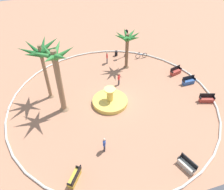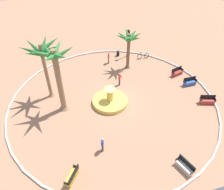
{
  "view_description": "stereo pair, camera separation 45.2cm",
  "coord_description": "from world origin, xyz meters",
  "px_view_note": "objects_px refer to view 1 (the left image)",
  "views": [
    {
      "loc": [
        5.29,
        16.92,
        16.0
      ],
      "look_at": [
        0.11,
        0.03,
        1.0
      ],
      "focal_mm": 35.31,
      "sensor_mm": 36.0,
      "label": 1
    },
    {
      "loc": [
        4.86,
        17.05,
        16.0
      ],
      "look_at": [
        0.11,
        0.03,
        1.0
      ],
      "focal_mm": 35.31,
      "sensor_mm": 36.0,
      "label": 2
    }
  ],
  "objects_px": {
    "fountain": "(110,101)",
    "palm_tree_near_fountain": "(57,69)",
    "bench_west": "(176,72)",
    "bench_east": "(75,178)",
    "bench_north": "(187,165)",
    "bicycle_red_frame": "(141,56)",
    "lamppost": "(126,41)",
    "person_cyclist_helmet": "(107,57)",
    "palm_tree_by_curb": "(41,55)",
    "trash_bin": "(116,53)",
    "bench_southeast": "(207,99)",
    "person_cyclist_photo": "(104,144)",
    "person_pedestrian_stroll": "(119,79)",
    "palm_tree_mid_plaza": "(127,40)",
    "bench_southwest": "(188,81)"
  },
  "relations": [
    {
      "from": "fountain",
      "to": "palm_tree_near_fountain",
      "type": "bearing_deg",
      "value": -5.59
    },
    {
      "from": "bench_west",
      "to": "fountain",
      "type": "bearing_deg",
      "value": 16.42
    },
    {
      "from": "bench_east",
      "to": "bench_north",
      "type": "distance_m",
      "value": 8.86
    },
    {
      "from": "bench_north",
      "to": "bicycle_red_frame",
      "type": "bearing_deg",
      "value": -100.72
    },
    {
      "from": "lamppost",
      "to": "person_cyclist_helmet",
      "type": "height_order",
      "value": "lamppost"
    },
    {
      "from": "bench_east",
      "to": "bench_west",
      "type": "relative_size",
      "value": 0.95
    },
    {
      "from": "lamppost",
      "to": "bicycle_red_frame",
      "type": "relative_size",
      "value": 2.34
    },
    {
      "from": "palm_tree_by_curb",
      "to": "bench_west",
      "type": "bearing_deg",
      "value": 179.43
    },
    {
      "from": "bench_west",
      "to": "trash_bin",
      "type": "xyz_separation_m",
      "value": [
        5.76,
        -6.52,
        0.04
      ]
    },
    {
      "from": "palm_tree_by_curb",
      "to": "bench_southeast",
      "type": "relative_size",
      "value": 3.92
    },
    {
      "from": "trash_bin",
      "to": "bicycle_red_frame",
      "type": "height_order",
      "value": "bicycle_red_frame"
    },
    {
      "from": "bicycle_red_frame",
      "to": "fountain",
      "type": "bearing_deg",
      "value": 48.33
    },
    {
      "from": "palm_tree_near_fountain",
      "to": "palm_tree_by_curb",
      "type": "xyz_separation_m",
      "value": [
        1.15,
        -2.47,
        0.26
      ]
    },
    {
      "from": "bench_east",
      "to": "person_cyclist_helmet",
      "type": "xyz_separation_m",
      "value": [
        -7.01,
        -15.47,
        0.57
      ]
    },
    {
      "from": "person_cyclist_photo",
      "to": "person_pedestrian_stroll",
      "type": "relative_size",
      "value": 0.98
    },
    {
      "from": "palm_tree_mid_plaza",
      "to": "bench_east",
      "type": "relative_size",
      "value": 3.09
    },
    {
      "from": "palm_tree_by_curb",
      "to": "bench_east",
      "type": "relative_size",
      "value": 4.12
    },
    {
      "from": "palm_tree_near_fountain",
      "to": "bench_east",
      "type": "bearing_deg",
      "value": 88.18
    },
    {
      "from": "palm_tree_mid_plaza",
      "to": "person_cyclist_helmet",
      "type": "relative_size",
      "value": 3.02
    },
    {
      "from": "bench_east",
      "to": "bicycle_red_frame",
      "type": "bearing_deg",
      "value": -127.83
    },
    {
      "from": "lamppost",
      "to": "person_cyclist_helmet",
      "type": "bearing_deg",
      "value": 18.51
    },
    {
      "from": "trash_bin",
      "to": "person_cyclist_helmet",
      "type": "bearing_deg",
      "value": 40.67
    },
    {
      "from": "bench_west",
      "to": "person_cyclist_helmet",
      "type": "distance_m",
      "value": 9.06
    },
    {
      "from": "palm_tree_by_curb",
      "to": "person_cyclist_helmet",
      "type": "relative_size",
      "value": 4.03
    },
    {
      "from": "bench_southwest",
      "to": "lamppost",
      "type": "xyz_separation_m",
      "value": [
        4.99,
        -8.24,
        2.01
      ]
    },
    {
      "from": "person_cyclist_helmet",
      "to": "bench_north",
      "type": "bearing_deg",
      "value": 95.74
    },
    {
      "from": "bench_north",
      "to": "lamppost",
      "type": "height_order",
      "value": "lamppost"
    },
    {
      "from": "bench_west",
      "to": "person_pedestrian_stroll",
      "type": "xyz_separation_m",
      "value": [
        7.56,
        0.04,
        0.57
      ]
    },
    {
      "from": "person_pedestrian_stroll",
      "to": "fountain",
      "type": "bearing_deg",
      "value": 55.3
    },
    {
      "from": "bench_north",
      "to": "bench_southeast",
      "type": "relative_size",
      "value": 1.0
    },
    {
      "from": "palm_tree_mid_plaza",
      "to": "bench_east",
      "type": "height_order",
      "value": "palm_tree_mid_plaza"
    },
    {
      "from": "fountain",
      "to": "trash_bin",
      "type": "distance_m",
      "value": 10.02
    },
    {
      "from": "bench_east",
      "to": "bench_west",
      "type": "bearing_deg",
      "value": -144.27
    },
    {
      "from": "bench_west",
      "to": "person_cyclist_photo",
      "type": "xyz_separation_m",
      "value": [
        11.66,
        8.5,
        0.55
      ]
    },
    {
      "from": "palm_tree_mid_plaza",
      "to": "person_cyclist_helmet",
      "type": "bearing_deg",
      "value": -39.14
    },
    {
      "from": "palm_tree_by_curb",
      "to": "bench_west",
      "type": "distance_m",
      "value": 16.2
    },
    {
      "from": "bench_north",
      "to": "bench_east",
      "type": "bearing_deg",
      "value": -10.13
    },
    {
      "from": "palm_tree_near_fountain",
      "to": "bench_north",
      "type": "distance_m",
      "value": 13.69
    },
    {
      "from": "palm_tree_by_curb",
      "to": "bench_north",
      "type": "xyz_separation_m",
      "value": [
        -9.61,
        12.18,
        -4.89
      ]
    },
    {
      "from": "bench_southwest",
      "to": "trash_bin",
      "type": "relative_size",
      "value": 2.22
    },
    {
      "from": "fountain",
      "to": "lamppost",
      "type": "height_order",
      "value": "lamppost"
    },
    {
      "from": "bench_southwest",
      "to": "person_cyclist_helmet",
      "type": "xyz_separation_m",
      "value": [
        7.98,
        -7.24,
        0.57
      ]
    },
    {
      "from": "bench_north",
      "to": "person_pedestrian_stroll",
      "type": "relative_size",
      "value": 1.02
    },
    {
      "from": "bench_southwest",
      "to": "lamppost",
      "type": "bearing_deg",
      "value": -58.82
    },
    {
      "from": "bicycle_red_frame",
      "to": "bench_east",
      "type": "bearing_deg",
      "value": 52.17
    },
    {
      "from": "palm_tree_mid_plaza",
      "to": "bicycle_red_frame",
      "type": "xyz_separation_m",
      "value": [
        -2.8,
        -1.62,
        -3.48
      ]
    },
    {
      "from": "palm_tree_near_fountain",
      "to": "trash_bin",
      "type": "distance_m",
      "value": 13.11
    },
    {
      "from": "palm_tree_mid_plaza",
      "to": "lamppost",
      "type": "xyz_separation_m",
      "value": [
        -0.87,
        -2.73,
        -1.5
      ]
    },
    {
      "from": "bench_southeast",
      "to": "person_pedestrian_stroll",
      "type": "relative_size",
      "value": 1.02
    },
    {
      "from": "bench_west",
      "to": "person_cyclist_helmet",
      "type": "xyz_separation_m",
      "value": [
        7.54,
        -5.0,
        0.57
      ]
    }
  ]
}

